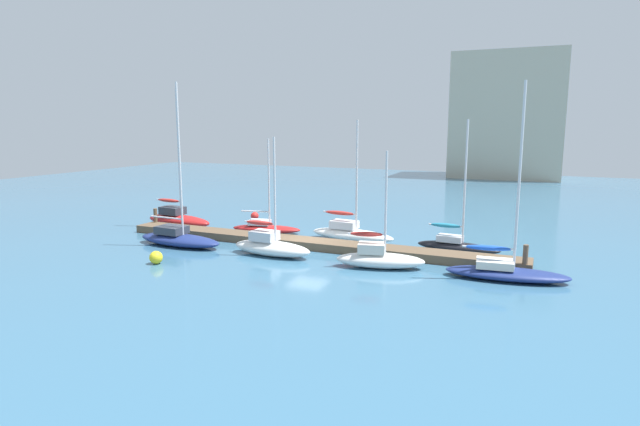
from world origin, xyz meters
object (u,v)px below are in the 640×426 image
object	(u,v)px
sailboat_0	(178,218)
sailboat_3	(271,246)
sailboat_5	(379,258)
sailboat_4	(351,232)
mooring_buoy_red	(255,216)
harbor_building_distant	(508,116)
sailboat_7	(505,270)
mooring_buoy_yellow	(156,257)
sailboat_2	(266,227)
sailboat_6	(457,244)
sailboat_1	(179,238)

from	to	relation	value
sailboat_0	sailboat_3	distance (m)	12.55
sailboat_3	sailboat_5	world-z (taller)	sailboat_3
sailboat_4	mooring_buoy_red	xyz separation A→B (m)	(-10.36, 4.22, -0.26)
sailboat_4	harbor_building_distant	size ratio (longest dim) A/B	0.45
sailboat_4	sailboat_7	size ratio (longest dim) A/B	0.82
sailboat_3	mooring_buoy_yellow	size ratio (longest dim) A/B	9.55
mooring_buoy_yellow	sailboat_5	bearing A→B (deg)	20.21
harbor_building_distant	sailboat_2	bearing A→B (deg)	-103.92
sailboat_7	harbor_building_distant	size ratio (longest dim) A/B	0.55
sailboat_5	mooring_buoy_yellow	size ratio (longest dim) A/B	8.64
sailboat_2	sailboat_3	size ratio (longest dim) A/B	0.96
sailboat_0	sailboat_2	size ratio (longest dim) A/B	1.53
sailboat_3	mooring_buoy_yellow	xyz separation A→B (m)	(-5.17, -4.47, -0.24)
sailboat_2	sailboat_3	xyz separation A→B (m)	(3.72, -5.83, 0.19)
sailboat_6	sailboat_4	bearing A→B (deg)	-178.32
mooring_buoy_yellow	mooring_buoy_red	bearing A→B (deg)	98.13
sailboat_5	mooring_buoy_red	distance (m)	17.49
sailboat_0	sailboat_5	xyz separation A→B (m)	(18.43, -5.20, -0.08)
sailboat_1	sailboat_3	xyz separation A→B (m)	(6.97, 0.20, 0.07)
sailboat_4	harbor_building_distant	bearing A→B (deg)	88.46
sailboat_2	harbor_building_distant	xyz separation A→B (m)	(12.86, 51.88, 8.84)
sailboat_6	sailboat_7	bearing A→B (deg)	-53.00
sailboat_1	sailboat_3	bearing A→B (deg)	3.82
sailboat_5	sailboat_7	world-z (taller)	sailboat_7
sailboat_6	sailboat_2	bearing A→B (deg)	-176.98
mooring_buoy_yellow	sailboat_6	bearing A→B (deg)	32.96
sailboat_5	harbor_building_distant	bearing A→B (deg)	73.93
sailboat_0	sailboat_1	distance (m)	7.00
sailboat_0	sailboat_6	world-z (taller)	sailboat_0
sailboat_0	harbor_building_distant	world-z (taller)	harbor_building_distant
sailboat_0	sailboat_1	bearing A→B (deg)	-45.52
sailboat_6	mooring_buoy_yellow	xyz separation A→B (m)	(-15.59, -10.11, -0.15)
sailboat_3	sailboat_4	size ratio (longest dim) A/B	0.88
sailboat_1	sailboat_5	xyz separation A→B (m)	(13.98, 0.21, 0.03)
sailboat_6	mooring_buoy_red	distance (m)	18.24
sailboat_5	sailboat_6	world-z (taller)	sailboat_6
sailboat_2	harbor_building_distant	size ratio (longest dim) A/B	0.38
sailboat_7	sailboat_1	bearing A→B (deg)	175.87
sailboat_0	harbor_building_distant	distance (m)	57.03
sailboat_7	sailboat_5	bearing A→B (deg)	178.26
sailboat_3	mooring_buoy_red	xyz separation A→B (m)	(-7.25, 10.13, -0.28)
sailboat_3	mooring_buoy_red	size ratio (longest dim) A/B	10.80
sailboat_0	mooring_buoy_red	xyz separation A→B (m)	(4.16, 4.92, -0.33)
sailboat_1	sailboat_3	world-z (taller)	sailboat_1
sailboat_2	mooring_buoy_red	world-z (taller)	sailboat_2
sailboat_0	sailboat_2	bearing A→B (deg)	9.65
sailboat_2	mooring_buoy_yellow	size ratio (longest dim) A/B	9.17
sailboat_5	sailboat_4	bearing A→B (deg)	109.59
sailboat_1	sailboat_6	world-z (taller)	sailboat_1
sailboat_5	sailboat_0	bearing A→B (deg)	150.30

